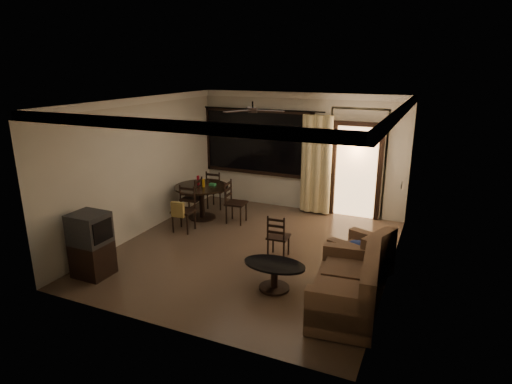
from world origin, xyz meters
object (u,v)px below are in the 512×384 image
at_px(dining_chair_south, 184,217).
at_px(sofa, 350,289).
at_px(dining_chair_west, 192,206).
at_px(coffee_table, 274,272).
at_px(dining_chair_north, 217,197).
at_px(tv_cabinet, 91,245).
at_px(dining_table, 202,193).
at_px(side_chair, 278,244).
at_px(dining_chair_east, 236,210).
at_px(armchair, 363,257).

distance_m(dining_chair_south, sofa, 4.21).
height_order(dining_chair_west, dining_chair_south, same).
bearing_deg(dining_chair_south, coffee_table, -33.56).
distance_m(dining_chair_north, tv_cabinet, 3.95).
bearing_deg(dining_table, dining_chair_west, -165.24).
bearing_deg(dining_chair_west, dining_chair_north, 164.74).
distance_m(dining_table, side_chair, 2.69).
xyz_separation_m(coffee_table, side_chair, (-0.36, 1.11, -0.04)).
bearing_deg(dining_table, dining_chair_east, 3.89).
distance_m(dining_chair_south, coffee_table, 3.06).
height_order(dining_chair_south, sofa, dining_chair_south).
bearing_deg(dining_chair_east, tv_cabinet, 157.65).
relative_size(dining_chair_west, armchair, 0.89).
bearing_deg(dining_chair_east, coffee_table, -146.12).
distance_m(dining_chair_east, dining_chair_south, 1.20).
bearing_deg(dining_chair_south, sofa, -27.30).
height_order(dining_table, dining_chair_east, dining_table).
xyz_separation_m(sofa, armchair, (-0.01, 1.15, -0.01)).
relative_size(dining_chair_south, tv_cabinet, 0.87).
bearing_deg(dining_table, dining_chair_south, -86.14).
height_order(dining_table, dining_chair_west, dining_table).
relative_size(dining_chair_west, dining_chair_north, 1.00).
relative_size(dining_chair_south, armchair, 0.89).
bearing_deg(coffee_table, tv_cabinet, -165.00).
height_order(dining_chair_south, side_chair, dining_chair_south).
relative_size(dining_chair_west, side_chair, 1.13).
xyz_separation_m(dining_table, dining_chair_north, (-0.06, 0.78, -0.32)).
relative_size(dining_chair_east, dining_chair_south, 1.00).
relative_size(dining_table, dining_chair_north, 1.29).
height_order(dining_chair_east, side_chair, dining_chair_east).
height_order(dining_chair_north, coffee_table, dining_chair_north).
bearing_deg(dining_chair_north, sofa, 136.31).
xyz_separation_m(dining_chair_west, dining_chair_south, (0.28, -0.80, 0.02)).
xyz_separation_m(dining_table, dining_chair_west, (-0.22, -0.06, -0.32)).
relative_size(dining_chair_west, dining_chair_east, 1.00).
distance_m(dining_chair_east, coffee_table, 3.07).
xyz_separation_m(dining_chair_west, tv_cabinet, (-0.01, -3.10, 0.27)).
bearing_deg(dining_chair_south, dining_chair_north, 90.00).
distance_m(dining_chair_west, tv_cabinet, 3.11).
bearing_deg(side_chair, dining_chair_south, -13.21).
relative_size(dining_chair_west, coffee_table, 0.95).
xyz_separation_m(dining_chair_north, armchair, (3.97, -2.15, 0.06)).
bearing_deg(sofa, tv_cabinet, -177.44).
xyz_separation_m(tv_cabinet, coffee_table, (2.95, 0.79, -0.26)).
xyz_separation_m(dining_chair_east, armchair, (3.08, -1.43, 0.06)).
relative_size(dining_table, tv_cabinet, 1.12).
distance_m(dining_chair_west, dining_chair_east, 1.06).
xyz_separation_m(dining_chair_east, side_chair, (1.52, -1.31, -0.03)).
height_order(sofa, side_chair, sofa).
height_order(dining_table, dining_chair_south, dining_table).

